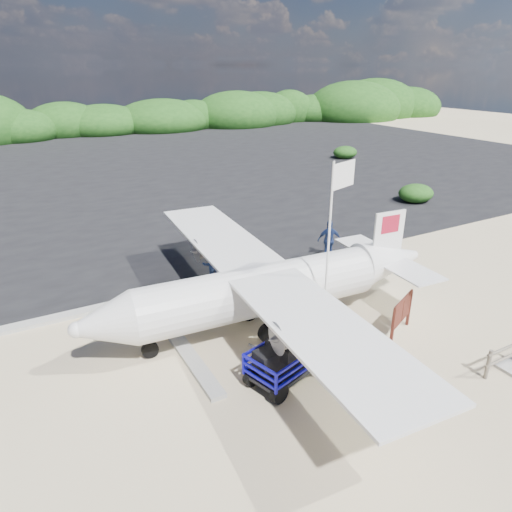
{
  "coord_description": "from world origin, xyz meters",
  "views": [
    {
      "loc": [
        -8.6,
        -11.55,
        8.8
      ],
      "look_at": [
        -0.45,
        3.18,
        1.73
      ],
      "focal_mm": 32.0,
      "sensor_mm": 36.0,
      "label": 1
    }
  ],
  "objects_px": {
    "crew_b": "(212,264)",
    "signboard": "(399,334)",
    "baggage_cart": "(287,378)",
    "crew_c": "(329,240)",
    "flagpole": "(322,339)",
    "aircraft_large": "(236,171)",
    "crew_a": "(203,307)"
  },
  "relations": [
    {
      "from": "baggage_cart",
      "to": "flagpole",
      "type": "xyz_separation_m",
      "value": [
        2.22,
        1.22,
        0.0
      ]
    },
    {
      "from": "baggage_cart",
      "to": "crew_c",
      "type": "height_order",
      "value": "crew_c"
    },
    {
      "from": "crew_a",
      "to": "crew_c",
      "type": "bearing_deg",
      "value": -151.38
    },
    {
      "from": "aircraft_large",
      "to": "flagpole",
      "type": "bearing_deg",
      "value": 73.71
    },
    {
      "from": "crew_a",
      "to": "crew_c",
      "type": "height_order",
      "value": "crew_c"
    },
    {
      "from": "flagpole",
      "to": "crew_a",
      "type": "distance_m",
      "value": 4.34
    },
    {
      "from": "crew_b",
      "to": "aircraft_large",
      "type": "height_order",
      "value": "aircraft_large"
    },
    {
      "from": "baggage_cart",
      "to": "crew_b",
      "type": "height_order",
      "value": "crew_b"
    },
    {
      "from": "crew_a",
      "to": "aircraft_large",
      "type": "xyz_separation_m",
      "value": [
        12.86,
        23.16,
        -0.84
      ]
    },
    {
      "from": "crew_c",
      "to": "aircraft_large",
      "type": "xyz_separation_m",
      "value": [
        5.0,
        20.19,
        -0.98
      ]
    },
    {
      "from": "crew_a",
      "to": "baggage_cart",
      "type": "bearing_deg",
      "value": 113.45
    },
    {
      "from": "crew_a",
      "to": "crew_c",
      "type": "relative_size",
      "value": 0.86
    },
    {
      "from": "flagpole",
      "to": "signboard",
      "type": "xyz_separation_m",
      "value": [
        2.57,
        -1.06,
        0.0
      ]
    },
    {
      "from": "signboard",
      "to": "aircraft_large",
      "type": "height_order",
      "value": "aircraft_large"
    },
    {
      "from": "signboard",
      "to": "crew_c",
      "type": "height_order",
      "value": "crew_c"
    },
    {
      "from": "crew_a",
      "to": "crew_b",
      "type": "relative_size",
      "value": 0.99
    },
    {
      "from": "signboard",
      "to": "crew_b",
      "type": "height_order",
      "value": "crew_b"
    },
    {
      "from": "crew_b",
      "to": "signboard",
      "type": "bearing_deg",
      "value": 128.29
    },
    {
      "from": "signboard",
      "to": "aircraft_large",
      "type": "relative_size",
      "value": 0.11
    },
    {
      "from": "baggage_cart",
      "to": "crew_a",
      "type": "height_order",
      "value": "crew_a"
    },
    {
      "from": "flagpole",
      "to": "aircraft_large",
      "type": "relative_size",
      "value": 0.39
    },
    {
      "from": "crew_b",
      "to": "baggage_cart",
      "type": "bearing_deg",
      "value": 92.71
    },
    {
      "from": "flagpole",
      "to": "crew_b",
      "type": "bearing_deg",
      "value": 104.1
    },
    {
      "from": "baggage_cart",
      "to": "signboard",
      "type": "bearing_deg",
      "value": -14.47
    },
    {
      "from": "signboard",
      "to": "crew_b",
      "type": "distance_m",
      "value": 8.21
    },
    {
      "from": "baggage_cart",
      "to": "crew_c",
      "type": "bearing_deg",
      "value": 29.12
    },
    {
      "from": "flagpole",
      "to": "crew_b",
      "type": "distance_m",
      "value": 6.25
    },
    {
      "from": "crew_a",
      "to": "crew_c",
      "type": "xyz_separation_m",
      "value": [
        7.86,
        2.98,
        0.14
      ]
    },
    {
      "from": "crew_b",
      "to": "aircraft_large",
      "type": "bearing_deg",
      "value": -110.84
    },
    {
      "from": "signboard",
      "to": "crew_a",
      "type": "distance_m",
      "value": 7.02
    },
    {
      "from": "signboard",
      "to": "aircraft_large",
      "type": "xyz_separation_m",
      "value": [
        6.99,
        26.91,
        0.0
      ]
    },
    {
      "from": "signboard",
      "to": "crew_a",
      "type": "bearing_deg",
      "value": 123.16
    }
  ]
}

